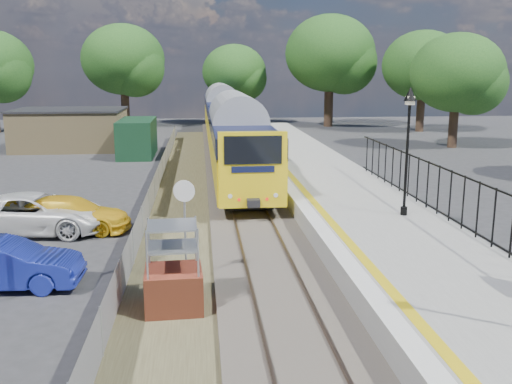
{
  "coord_description": "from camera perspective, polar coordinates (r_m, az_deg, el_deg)",
  "views": [
    {
      "loc": [
        -2.03,
        -13.47,
        6.07
      ],
      "look_at": [
        -0.17,
        5.37,
        2.0
      ],
      "focal_mm": 40.0,
      "sensor_mm": 36.0,
      "label": 1
    }
  ],
  "objects": [
    {
      "name": "ground",
      "position": [
        14.91,
        2.73,
        -11.9
      ],
      "size": [
        120.0,
        120.0,
        0.0
      ],
      "primitive_type": "plane",
      "color": "#2D2D30",
      "rests_on": "ground"
    },
    {
      "name": "track_bed",
      "position": [
        23.95,
        -1.75,
        -2.33
      ],
      "size": [
        5.9,
        80.0,
        0.29
      ],
      "color": "#473F38",
      "rests_on": "ground"
    },
    {
      "name": "platform",
      "position": [
        23.05,
        10.22,
        -2.18
      ],
      "size": [
        5.0,
        70.0,
        0.9
      ],
      "primitive_type": "cube",
      "color": "gray",
      "rests_on": "ground"
    },
    {
      "name": "platform_edge",
      "position": [
        22.47,
        5.19,
        -1.21
      ],
      "size": [
        0.9,
        70.0,
        0.01
      ],
      "color": "silver",
      "rests_on": "platform"
    },
    {
      "name": "victorian_lamp_north",
      "position": [
        20.88,
        15.03,
        6.85
      ],
      "size": [
        0.44,
        0.44,
        4.6
      ],
      "color": "black",
      "rests_on": "platform"
    },
    {
      "name": "palisade_fence",
      "position": [
        18.39,
        22.36,
        -2.11
      ],
      "size": [
        0.12,
        26.0,
        2.0
      ],
      "color": "black",
      "rests_on": "platform"
    },
    {
      "name": "wire_fence",
      "position": [
        26.14,
        -10.29,
        -0.15
      ],
      "size": [
        0.06,
        52.0,
        1.2
      ],
      "color": "#999EA3",
      "rests_on": "ground"
    },
    {
      "name": "outbuilding",
      "position": [
        45.77,
        -16.91,
        5.9
      ],
      "size": [
        10.8,
        10.1,
        3.12
      ],
      "color": "tan",
      "rests_on": "ground"
    },
    {
      "name": "tree_line",
      "position": [
        55.57,
        -2.17,
        12.67
      ],
      "size": [
        56.8,
        43.8,
        11.88
      ],
      "color": "#332319",
      "rests_on": "ground"
    },
    {
      "name": "train",
      "position": [
        42.4,
        -2.91,
        7.07
      ],
      "size": [
        2.82,
        40.83,
        3.51
      ],
      "color": "yellow",
      "rests_on": "ground"
    },
    {
      "name": "brick_plinth",
      "position": [
        14.72,
        -8.28,
        -7.65
      ],
      "size": [
        1.51,
        1.51,
        2.33
      ],
      "rotation": [
        0.0,
        0.0,
        0.05
      ],
      "color": "#974126",
      "rests_on": "ground"
    },
    {
      "name": "speed_sign",
      "position": [
        16.17,
        -7.15,
        -2.1
      ],
      "size": [
        0.61,
        0.17,
        3.07
      ],
      "rotation": [
        0.0,
        0.0,
        -0.23
      ],
      "color": "#999EA3",
      "rests_on": "ground"
    },
    {
      "name": "car_blue",
      "position": [
        17.65,
        -23.94,
        -6.64
      ],
      "size": [
        4.34,
        1.65,
        1.41
      ],
      "primitive_type": "imported",
      "rotation": [
        0.0,
        0.0,
        1.54
      ],
      "color": "navy",
      "rests_on": "ground"
    },
    {
      "name": "car_yellow",
      "position": [
        22.9,
        -18.02,
        -2.14
      ],
      "size": [
        4.8,
        2.59,
        1.32
      ],
      "primitive_type": "imported",
      "rotation": [
        0.0,
        0.0,
        1.4
      ],
      "color": "yellow",
      "rests_on": "ground"
    },
    {
      "name": "car_white",
      "position": [
        23.04,
        -21.18,
        -2.03
      ],
      "size": [
        5.65,
        2.98,
        1.52
      ],
      "primitive_type": "imported",
      "rotation": [
        0.0,
        0.0,
        1.48
      ],
      "color": "white",
      "rests_on": "ground"
    }
  ]
}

